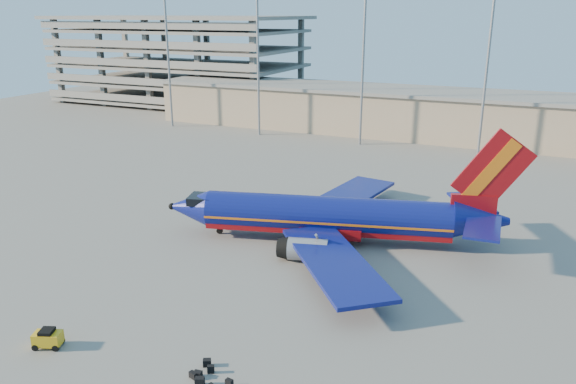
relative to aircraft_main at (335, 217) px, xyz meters
name	(u,v)px	position (x,y,z in m)	size (l,w,h in m)	color
ground	(270,241)	(-5.98, -2.69, -2.60)	(220.00, 220.00, 0.00)	slate
terminal_building	(459,115)	(4.02, 55.31, 1.72)	(122.00, 16.00, 8.50)	gray
parking_garage	(180,56)	(-67.98, 71.36, 9.13)	(62.00, 32.00, 21.40)	slate
light_mast_row	(424,43)	(-0.98, 43.31, 14.95)	(101.60, 1.60, 28.65)	gray
aircraft_main	(335,217)	(0.00, 0.00, 0.00)	(35.16, 33.36, 12.17)	navy
baggage_tug	(48,338)	(-11.64, -26.27, -1.89)	(2.19, 1.76, 1.37)	gold
luggage_pile	(206,375)	(0.30, -24.76, -2.36)	(3.11, 2.52, 0.54)	black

